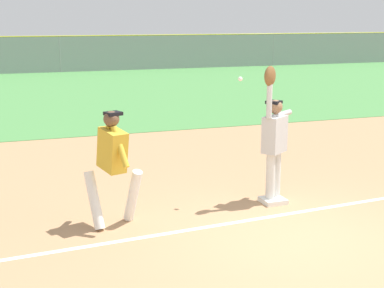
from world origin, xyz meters
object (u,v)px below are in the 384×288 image
at_px(first_base, 273,200).
at_px(parked_car_silver, 18,58).
at_px(fielder, 274,136).
at_px(runner, 113,160).
at_px(parked_car_tan, 117,55).
at_px(parked_car_blue, 215,53).
at_px(baseball, 240,79).

height_order(first_base, parked_car_silver, parked_car_silver).
distance_m(fielder, parked_car_silver, 27.27).
bearing_deg(first_base, runner, -176.74).
bearing_deg(fielder, parked_car_silver, -29.61).
relative_size(parked_car_silver, parked_car_tan, 1.00).
height_order(parked_car_tan, parked_car_blue, same).
height_order(runner, parked_car_silver, runner).
bearing_deg(parked_car_tan, fielder, -101.69).
bearing_deg(baseball, first_base, -21.34).
relative_size(fielder, parked_car_silver, 0.50).
bearing_deg(parked_car_blue, baseball, -106.83).
xyz_separation_m(fielder, parked_car_blue, (9.81, 27.06, -0.45)).
height_order(runner, baseball, baseball).
xyz_separation_m(fielder, baseball, (-0.55, 0.16, 0.94)).
bearing_deg(baseball, fielder, -15.78).
distance_m(runner, parked_car_blue, 30.01).
distance_m(first_base, parked_car_tan, 27.57).
xyz_separation_m(runner, parked_car_blue, (12.52, 27.27, -0.32)).
height_order(first_base, runner, runner).
relative_size(runner, parked_car_tan, 0.38).
bearing_deg(first_base, fielder, 77.43).
relative_size(parked_car_tan, parked_car_blue, 1.00).
distance_m(runner, baseball, 2.44).
bearing_deg(parked_car_blue, parked_car_silver, -176.14).
distance_m(first_base, baseball, 2.10).
relative_size(first_base, parked_car_blue, 0.08).
bearing_deg(parked_car_tan, parked_car_blue, -6.95).
bearing_deg(parked_car_silver, fielder, -79.94).
height_order(fielder, baseball, fielder).
relative_size(runner, parked_car_blue, 0.38).
bearing_deg(runner, fielder, -14.07).
bearing_deg(first_base, parked_car_silver, 95.42).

